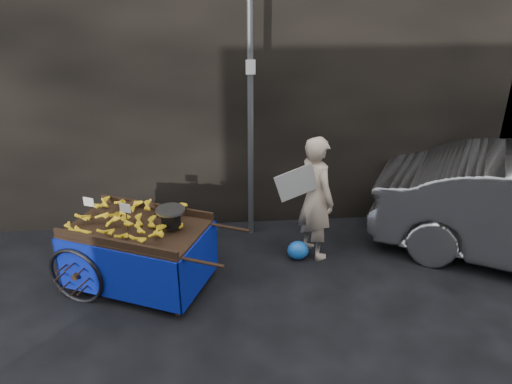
{
  "coord_description": "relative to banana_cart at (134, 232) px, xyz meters",
  "views": [
    {
      "loc": [
        -0.17,
        -5.04,
        3.66
      ],
      "look_at": [
        0.3,
        0.5,
        1.02
      ],
      "focal_mm": 35.0,
      "sensor_mm": 36.0,
      "label": 1
    }
  ],
  "objects": [
    {
      "name": "ground",
      "position": [
        1.17,
        -0.15,
        -0.72
      ],
      "size": [
        80.0,
        80.0,
        0.0
      ],
      "primitive_type": "plane",
      "color": "black",
      "rests_on": "ground"
    },
    {
      "name": "building_wall",
      "position": [
        1.56,
        2.45,
        1.78
      ],
      "size": [
        13.5,
        2.0,
        5.0
      ],
      "color": "black",
      "rests_on": "ground"
    },
    {
      "name": "street_pole",
      "position": [
        1.47,
        1.15,
        1.28
      ],
      "size": [
        0.12,
        0.1,
        4.0
      ],
      "color": "slate",
      "rests_on": "ground"
    },
    {
      "name": "banana_cart",
      "position": [
        0.0,
        0.0,
        0.0
      ],
      "size": [
        2.36,
        1.74,
        1.17
      ],
      "rotation": [
        0.0,
        0.0,
        -0.42
      ],
      "color": "black",
      "rests_on": "ground"
    },
    {
      "name": "vendor",
      "position": [
        2.26,
        0.5,
        0.11
      ],
      "size": [
        0.89,
        0.72,
        1.67
      ],
      "rotation": [
        0.0,
        0.0,
        2.04
      ],
      "color": "#C4AB92",
      "rests_on": "ground"
    },
    {
      "name": "plastic_bag",
      "position": [
        2.04,
        0.38,
        -0.6
      ],
      "size": [
        0.29,
        0.23,
        0.26
      ],
      "primitive_type": "ellipsoid",
      "color": "blue",
      "rests_on": "ground"
    }
  ]
}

